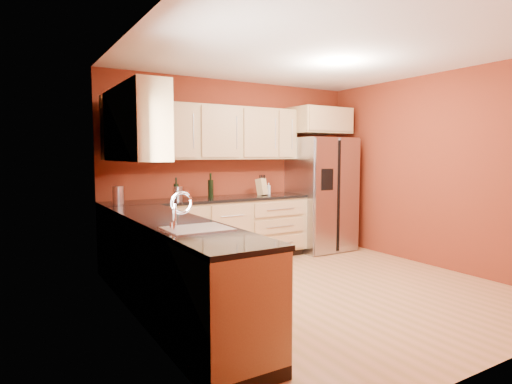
% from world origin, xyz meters
% --- Properties ---
extents(floor, '(4.00, 4.00, 0.00)m').
position_xyz_m(floor, '(0.00, 0.00, 0.00)').
color(floor, '#AE7B43').
rests_on(floor, ground).
extents(ceiling, '(4.00, 4.00, 0.00)m').
position_xyz_m(ceiling, '(0.00, 0.00, 2.60)').
color(ceiling, white).
rests_on(ceiling, wall_back).
extents(wall_back, '(4.00, 0.04, 2.60)m').
position_xyz_m(wall_back, '(0.00, 2.00, 1.30)').
color(wall_back, maroon).
rests_on(wall_back, floor).
extents(wall_front, '(4.00, 0.04, 2.60)m').
position_xyz_m(wall_front, '(0.00, -2.00, 1.30)').
color(wall_front, maroon).
rests_on(wall_front, floor).
extents(wall_left, '(0.04, 4.00, 2.60)m').
position_xyz_m(wall_left, '(-2.00, 0.00, 1.30)').
color(wall_left, maroon).
rests_on(wall_left, floor).
extents(wall_right, '(0.04, 4.00, 2.60)m').
position_xyz_m(wall_right, '(2.00, 0.00, 1.30)').
color(wall_right, maroon).
rests_on(wall_right, floor).
extents(base_cabinets_back, '(2.90, 0.60, 0.88)m').
position_xyz_m(base_cabinets_back, '(-0.55, 1.70, 0.44)').
color(base_cabinets_back, '#A77E51').
rests_on(base_cabinets_back, floor).
extents(base_cabinets_left, '(0.60, 2.80, 0.88)m').
position_xyz_m(base_cabinets_left, '(-1.70, 0.00, 0.44)').
color(base_cabinets_left, '#A77E51').
rests_on(base_cabinets_left, floor).
extents(countertop_back, '(2.90, 0.62, 0.04)m').
position_xyz_m(countertop_back, '(-0.55, 1.69, 0.90)').
color(countertop_back, black).
rests_on(countertop_back, base_cabinets_back).
extents(countertop_left, '(0.62, 2.80, 0.04)m').
position_xyz_m(countertop_left, '(-1.69, 0.00, 0.90)').
color(countertop_left, black).
rests_on(countertop_left, base_cabinets_left).
extents(upper_cabinets_back, '(2.30, 0.33, 0.75)m').
position_xyz_m(upper_cabinets_back, '(-0.25, 1.83, 1.83)').
color(upper_cabinets_back, '#A77E51').
rests_on(upper_cabinets_back, wall_back).
extents(upper_cabinets_left, '(0.33, 1.35, 0.75)m').
position_xyz_m(upper_cabinets_left, '(-1.83, 0.72, 1.83)').
color(upper_cabinets_left, '#A77E51').
rests_on(upper_cabinets_left, wall_left).
extents(corner_upper_cabinet, '(0.67, 0.67, 0.75)m').
position_xyz_m(corner_upper_cabinet, '(-1.67, 1.67, 1.83)').
color(corner_upper_cabinet, '#A77E51').
rests_on(corner_upper_cabinet, wall_back).
extents(over_fridge_cabinet, '(0.92, 0.60, 0.40)m').
position_xyz_m(over_fridge_cabinet, '(1.35, 1.70, 2.05)').
color(over_fridge_cabinet, '#A77E51').
rests_on(over_fridge_cabinet, wall_back).
extents(refrigerator, '(0.90, 0.75, 1.78)m').
position_xyz_m(refrigerator, '(1.35, 1.62, 0.89)').
color(refrigerator, '#B6B5BB').
rests_on(refrigerator, floor).
extents(window, '(0.03, 0.90, 1.00)m').
position_xyz_m(window, '(-1.98, -0.50, 1.55)').
color(window, white).
rests_on(window, wall_left).
extents(sink_faucet, '(0.50, 0.42, 0.30)m').
position_xyz_m(sink_faucet, '(-1.69, -0.50, 1.07)').
color(sink_faucet, white).
rests_on(sink_faucet, countertop_left).
extents(canister_left, '(0.13, 0.13, 0.18)m').
position_xyz_m(canister_left, '(-1.04, 1.63, 1.01)').
color(canister_left, '#B6B5BB').
rests_on(canister_left, countertop_back).
extents(canister_right, '(0.16, 0.16, 0.21)m').
position_xyz_m(canister_right, '(-1.80, 1.64, 1.03)').
color(canister_right, '#B6B5BB').
rests_on(canister_right, countertop_back).
extents(wine_bottle_a, '(0.09, 0.09, 0.30)m').
position_xyz_m(wine_bottle_a, '(-1.05, 1.68, 1.07)').
color(wine_bottle_a, black).
rests_on(wine_bottle_a, countertop_back).
extents(wine_bottle_b, '(0.10, 0.10, 0.34)m').
position_xyz_m(wine_bottle_b, '(-0.53, 1.73, 1.09)').
color(wine_bottle_b, black).
rests_on(wine_bottle_b, countertop_back).
extents(knife_block, '(0.15, 0.15, 0.24)m').
position_xyz_m(knife_block, '(0.29, 1.70, 1.04)').
color(knife_block, tan).
rests_on(knife_block, countertop_back).
extents(soap_dispenser, '(0.08, 0.08, 0.17)m').
position_xyz_m(soap_dispenser, '(0.44, 1.74, 1.01)').
color(soap_dispenser, silver).
rests_on(soap_dispenser, countertop_back).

